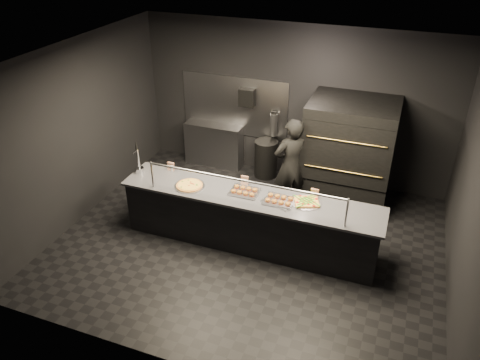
{
  "coord_description": "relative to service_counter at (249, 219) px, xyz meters",
  "views": [
    {
      "loc": [
        1.98,
        -5.73,
        4.72
      ],
      "look_at": [
        -0.23,
        0.2,
        1.03
      ],
      "focal_mm": 35.0,
      "sensor_mm": 36.0,
      "label": 1
    }
  ],
  "objects": [
    {
      "name": "room",
      "position": [
        -0.02,
        0.05,
        1.03
      ],
      "size": [
        6.04,
        6.0,
        3.0
      ],
      "color": "black",
      "rests_on": "ground"
    },
    {
      "name": "service_counter",
      "position": [
        0.0,
        0.0,
        0.0
      ],
      "size": [
        4.1,
        0.78,
        1.37
      ],
      "color": "black",
      "rests_on": "ground"
    },
    {
      "name": "pizza_oven",
      "position": [
        1.2,
        1.9,
        0.5
      ],
      "size": [
        1.5,
        1.23,
        1.91
      ],
      "color": "black",
      "rests_on": "ground"
    },
    {
      "name": "prep_shelf",
      "position": [
        -1.6,
        2.32,
        -0.01
      ],
      "size": [
        1.2,
        0.35,
        0.9
      ],
      "primitive_type": "cube",
      "color": "#99999E",
      "rests_on": "ground"
    },
    {
      "name": "towel_dispenser",
      "position": [
        -0.9,
        2.39,
        1.09
      ],
      "size": [
        0.3,
        0.2,
        0.35
      ],
      "primitive_type": "cube",
      "color": "black",
      "rests_on": "room"
    },
    {
      "name": "fire_extinguisher",
      "position": [
        -0.35,
        2.4,
        0.6
      ],
      "size": [
        0.14,
        0.14,
        0.51
      ],
      "color": "#B2B2B7",
      "rests_on": "room"
    },
    {
      "name": "beer_tap",
      "position": [
        -1.95,
        0.03,
        0.62
      ],
      "size": [
        0.15,
        0.22,
        0.58
      ],
      "color": "silver",
      "rests_on": "service_counter"
    },
    {
      "name": "round_pizza",
      "position": [
        -0.98,
        -0.09,
        0.47
      ],
      "size": [
        0.48,
        0.48,
        0.03
      ],
      "color": "silver",
      "rests_on": "service_counter"
    },
    {
      "name": "slider_tray_a",
      "position": [
        -0.1,
        0.03,
        0.48
      ],
      "size": [
        0.45,
        0.33,
        0.07
      ],
      "color": "silver",
      "rests_on": "service_counter"
    },
    {
      "name": "slider_tray_b",
      "position": [
        0.48,
        -0.03,
        0.48
      ],
      "size": [
        0.53,
        0.44,
        0.07
      ],
      "color": "silver",
      "rests_on": "service_counter"
    },
    {
      "name": "square_pizza",
      "position": [
        0.87,
        0.09,
        0.47
      ],
      "size": [
        0.45,
        0.45,
        0.05
      ],
      "color": "silver",
      "rests_on": "service_counter"
    },
    {
      "name": "condiment_jar",
      "position": [
        -1.44,
        0.28,
        0.5
      ],
      "size": [
        0.15,
        0.06,
        0.1
      ],
      "color": "silver",
      "rests_on": "service_counter"
    },
    {
      "name": "tent_cards",
      "position": [
        -0.24,
        0.28,
        0.53
      ],
      "size": [
        2.55,
        0.04,
        0.15
      ],
      "color": "white",
      "rests_on": "service_counter"
    },
    {
      "name": "trash_bin",
      "position": [
        -0.43,
        2.22,
        -0.08
      ],
      "size": [
        0.46,
        0.46,
        0.76
      ],
      "primitive_type": "cylinder",
      "color": "black",
      "rests_on": "ground"
    },
    {
      "name": "worker",
      "position": [
        0.32,
        1.25,
        0.4
      ],
      "size": [
        0.75,
        0.72,
        1.72
      ],
      "primitive_type": "imported",
      "rotation": [
        0.0,
        0.0,
        3.82
      ],
      "color": "black",
      "rests_on": "ground"
    }
  ]
}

